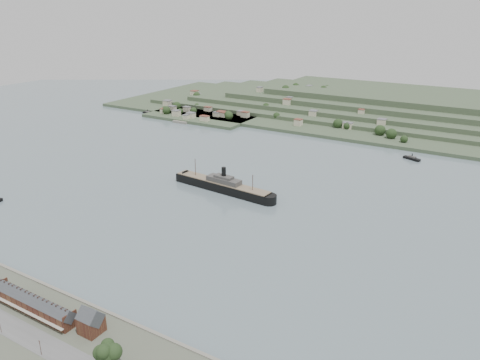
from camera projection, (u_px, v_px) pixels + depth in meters
The scene contains 9 objects.
ground at pixel (226, 207), 372.55m from camera, with size 1400.00×1400.00×0.00m, color slate.
near_shore at pixel (15, 341), 222.49m from camera, with size 220.00×80.00×2.60m.
terrace_row at pixel (34, 304), 240.27m from camera, with size 55.60×9.80×11.07m.
gabled_building at pixel (91, 321), 224.92m from camera, with size 10.40×10.18×14.09m.
far_peninsula at pixel (390, 108), 670.02m from camera, with size 760.00×309.00×30.00m.
steamship at pixel (220, 185), 404.37m from camera, with size 108.66×20.90×26.06m.
ferry_west at pixel (148, 113), 688.53m from camera, with size 17.64×6.79×6.45m.
ferry_east at pixel (412, 158), 484.73m from camera, with size 18.57×11.07×6.74m.
fig_tree at pixel (107, 353), 201.76m from camera, with size 12.21×10.58×13.63m.
Camera 1 is at (185.28, -286.63, 151.27)m, focal length 35.00 mm.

